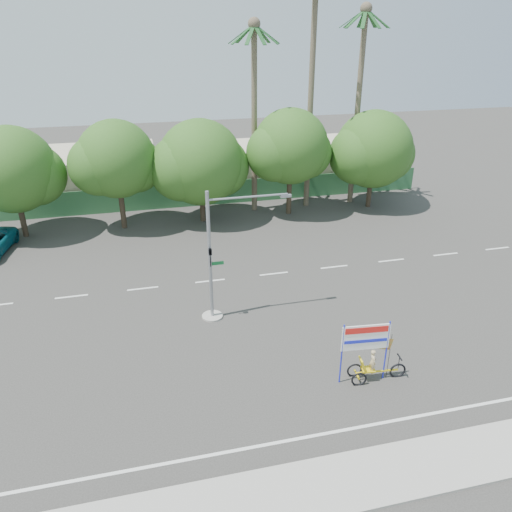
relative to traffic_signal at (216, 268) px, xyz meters
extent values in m
plane|color=#33302D|center=(2.20, -3.98, -2.92)|extent=(120.00, 120.00, 0.00)
cube|color=gray|center=(2.20, -11.48, -2.86)|extent=(50.00, 2.40, 0.12)
cube|color=#336B3D|center=(2.20, 17.52, -1.92)|extent=(38.00, 0.08, 2.00)
cube|color=beige|center=(-7.80, 22.02, -0.92)|extent=(12.00, 8.00, 4.00)
cube|color=beige|center=(10.20, 22.02, -1.12)|extent=(14.00, 8.00, 3.60)
cylinder|color=#473828|center=(-11.80, 14.02, -1.16)|extent=(0.40, 0.40, 3.52)
sphere|color=#234F17|center=(-11.80, 14.02, 2.04)|extent=(6.00, 6.00, 6.00)
sphere|color=#234F17|center=(-10.45, 14.32, 1.48)|extent=(4.32, 4.32, 4.32)
cylinder|color=#473828|center=(-4.80, 14.02, -1.05)|extent=(0.40, 0.40, 3.74)
sphere|color=#234F17|center=(-4.80, 14.02, 2.35)|extent=(5.60, 5.60, 5.60)
sphere|color=#234F17|center=(-3.54, 14.32, 1.76)|extent=(4.03, 4.03, 4.03)
sphere|color=#234F17|center=(-6.06, 13.77, 2.01)|extent=(4.26, 4.26, 4.26)
cylinder|color=#473828|center=(1.20, 14.02, -1.27)|extent=(0.40, 0.40, 3.30)
sphere|color=#234F17|center=(1.20, 14.02, 1.73)|extent=(6.40, 6.40, 6.40)
sphere|color=#234F17|center=(2.64, 14.32, 1.21)|extent=(4.61, 4.61, 4.61)
sphere|color=#234F17|center=(-0.24, 13.77, 1.43)|extent=(4.86, 4.86, 4.86)
cylinder|color=#473828|center=(8.20, 14.02, -0.98)|extent=(0.40, 0.40, 3.87)
sphere|color=#234F17|center=(8.20, 14.02, 2.54)|extent=(5.80, 5.80, 5.80)
sphere|color=#234F17|center=(9.50, 14.32, 1.92)|extent=(4.18, 4.18, 4.18)
sphere|color=#234F17|center=(6.89, 13.77, 2.19)|extent=(4.41, 4.41, 4.41)
cylinder|color=#473828|center=(15.20, 14.02, -1.20)|extent=(0.40, 0.40, 3.43)
sphere|color=#234F17|center=(15.20, 14.02, 1.92)|extent=(6.20, 6.20, 6.20)
sphere|color=#234F17|center=(16.59, 14.32, 1.37)|extent=(4.46, 4.46, 4.46)
sphere|color=#234F17|center=(13.80, 13.77, 1.61)|extent=(4.71, 4.71, 4.71)
cylinder|color=#70604C|center=(10.20, 15.52, 5.58)|extent=(0.44, 0.44, 17.00)
cylinder|color=#70604C|center=(14.20, 15.52, 4.58)|extent=(0.44, 0.44, 15.00)
sphere|color=#70604C|center=(14.20, 15.52, 12.08)|extent=(0.90, 0.90, 0.90)
cube|color=#1C4C21|center=(15.14, 15.52, 11.42)|extent=(1.91, 0.28, 1.36)
cube|color=#1C4C21|center=(14.92, 16.12, 11.42)|extent=(1.65, 1.44, 1.36)
cube|color=#1C4C21|center=(14.36, 16.44, 11.42)|extent=(0.61, 1.93, 1.36)
cube|color=#1C4C21|center=(13.73, 16.33, 11.42)|extent=(1.20, 1.80, 1.36)
cube|color=#1C4C21|center=(13.31, 15.84, 11.42)|extent=(1.89, 0.92, 1.36)
cube|color=#1C4C21|center=(13.31, 15.19, 11.42)|extent=(1.89, 0.92, 1.36)
cube|color=#1C4C21|center=(13.73, 14.70, 11.42)|extent=(1.20, 1.80, 1.36)
cube|color=#1C4C21|center=(14.36, 14.59, 11.42)|extent=(0.61, 1.93, 1.36)
cube|color=#1C4C21|center=(14.92, 14.91, 11.42)|extent=(1.65, 1.44, 1.36)
cylinder|color=#70604C|center=(5.70, 15.52, 4.08)|extent=(0.44, 0.44, 14.00)
sphere|color=#70604C|center=(5.70, 15.52, 11.08)|extent=(0.90, 0.90, 0.90)
cube|color=#1C4C21|center=(6.64, 15.52, 10.42)|extent=(1.91, 0.28, 1.36)
cube|color=#1C4C21|center=(6.42, 16.12, 10.42)|extent=(1.65, 1.44, 1.36)
cube|color=#1C4C21|center=(5.86, 16.44, 10.42)|extent=(0.61, 1.93, 1.36)
cube|color=#1C4C21|center=(5.23, 16.33, 10.42)|extent=(1.20, 1.80, 1.36)
cube|color=#1C4C21|center=(4.81, 15.84, 10.42)|extent=(1.89, 0.92, 1.36)
cube|color=#1C4C21|center=(4.81, 15.19, 10.42)|extent=(1.89, 0.92, 1.36)
cube|color=#1C4C21|center=(5.23, 14.70, 10.42)|extent=(1.20, 1.80, 1.36)
cube|color=#1C4C21|center=(5.86, 14.59, 10.42)|extent=(0.61, 1.93, 1.36)
cube|color=#1C4C21|center=(6.42, 14.91, 10.42)|extent=(1.65, 1.44, 1.36)
cylinder|color=gray|center=(-0.30, 0.02, -2.87)|extent=(1.10, 1.10, 0.10)
cylinder|color=gray|center=(-0.30, 0.02, 0.58)|extent=(0.18, 0.18, 7.00)
cylinder|color=gray|center=(1.70, 0.02, 3.63)|extent=(4.00, 0.10, 0.10)
cube|color=gray|center=(3.60, 0.02, 3.53)|extent=(0.55, 0.20, 0.12)
imported|color=black|center=(-0.30, -0.20, 0.68)|extent=(0.16, 0.20, 1.00)
cube|color=#14662D|center=(0.05, 0.02, 0.23)|extent=(0.70, 0.04, 0.18)
torus|color=black|center=(6.89, -6.75, -2.59)|extent=(0.75, 0.16, 0.75)
torus|color=black|center=(5.06, -6.26, -2.61)|extent=(0.70, 0.15, 0.70)
torus|color=black|center=(5.00, -6.87, -2.61)|extent=(0.70, 0.15, 0.70)
cube|color=gold|center=(5.96, -6.66, -2.52)|extent=(1.87, 0.25, 0.07)
cube|color=gold|center=(5.03, -6.57, -2.59)|extent=(0.13, 0.66, 0.05)
cube|color=gold|center=(5.52, -6.62, -2.37)|extent=(0.59, 0.51, 0.07)
cube|color=gold|center=(5.22, -6.59, -2.06)|extent=(0.29, 0.48, 0.60)
cylinder|color=black|center=(6.89, -6.75, -2.15)|extent=(0.04, 0.04, 0.60)
cube|color=black|center=(6.89, -6.75, -1.85)|extent=(0.09, 0.50, 0.04)
imported|color=#CCB284|center=(5.68, -6.63, -1.95)|extent=(0.33, 0.46, 1.19)
cylinder|color=#1C25D5|center=(4.26, -6.49, -1.43)|extent=(0.07, 0.07, 2.97)
cylinder|color=#1C25D5|center=(6.23, -6.69, -1.43)|extent=(0.07, 0.07, 2.97)
cube|color=white|center=(5.24, -6.59, -0.67)|extent=(2.08, 0.26, 1.21)
cube|color=red|center=(5.24, -6.63, -0.28)|extent=(1.86, 0.20, 0.29)
cube|color=#1C25D5|center=(5.24, -6.63, -0.83)|extent=(1.86, 0.20, 0.15)
cylinder|color=black|center=(6.39, -6.70, -1.76)|extent=(0.02, 0.02, 2.31)
cube|color=red|center=(6.01, -6.67, -1.05)|extent=(0.97, 0.12, 0.72)
camera|label=1|loc=(-3.34, -22.43, 11.49)|focal=35.00mm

